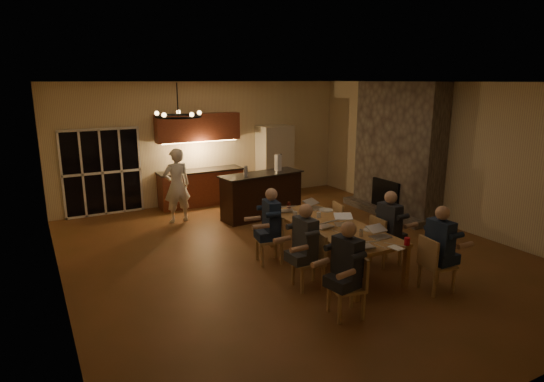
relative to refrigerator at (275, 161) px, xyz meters
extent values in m
plane|color=brown|center=(-1.90, -4.15, -1.00)|extent=(9.00, 9.00, 0.00)
cube|color=beige|center=(-1.90, 0.37, 0.60)|extent=(8.00, 0.04, 3.20)
cube|color=beige|center=(-5.92, -4.15, 0.60)|extent=(0.04, 9.00, 3.20)
cube|color=beige|center=(2.12, -4.15, 0.60)|extent=(0.04, 9.00, 3.20)
cube|color=white|center=(-1.90, -4.15, 2.22)|extent=(8.00, 9.00, 0.04)
cube|color=black|center=(-4.60, 0.32, 0.05)|extent=(1.86, 0.08, 2.10)
cube|color=#6E6556|center=(1.80, -2.95, 0.60)|extent=(0.58, 2.50, 3.20)
cube|color=beige|center=(0.00, 0.00, 0.00)|extent=(0.90, 0.68, 2.00)
cube|color=#B58B48|center=(-1.58, -4.93, -0.62)|extent=(1.10, 2.76, 0.75)
cube|color=black|center=(-1.32, -1.73, -0.46)|extent=(2.12, 0.91, 1.08)
imported|color=white|center=(-3.20, -1.11, -0.13)|extent=(0.66, 0.45, 1.73)
torus|color=black|center=(-4.28, -4.99, 1.75)|extent=(0.64, 0.64, 0.03)
cylinder|color=silver|center=(-1.63, -5.45, -0.20)|extent=(0.09, 0.09, 0.10)
cylinder|color=silver|center=(-1.53, -4.44, -0.20)|extent=(0.08, 0.08, 0.10)
cylinder|color=silver|center=(-1.89, -4.19, -0.20)|extent=(0.08, 0.08, 0.10)
cylinder|color=red|center=(-1.15, -6.30, -0.19)|extent=(0.09, 0.09, 0.12)
cylinder|color=red|center=(-2.00, -4.53, -0.19)|extent=(0.09, 0.09, 0.12)
cylinder|color=#B2B2B7|center=(-1.52, -5.65, -0.19)|extent=(0.06, 0.06, 0.12)
cylinder|color=#3F0F0C|center=(-1.67, -3.61, -0.19)|extent=(0.07, 0.07, 0.12)
cylinder|color=silver|center=(-1.19, -5.48, -0.24)|extent=(0.22, 0.22, 0.02)
cylinder|color=silver|center=(-1.90, -5.80, -0.24)|extent=(0.28, 0.28, 0.02)
cylinder|color=silver|center=(-1.14, -4.13, -0.24)|extent=(0.28, 0.28, 0.02)
cube|color=white|center=(-1.40, -6.33, -0.24)|extent=(0.17, 0.23, 0.01)
cylinder|color=#99999E|center=(-1.79, -1.87, 0.20)|extent=(0.09, 0.09, 0.24)
cube|color=silver|center=(-0.81, -1.64, 0.28)|extent=(0.14, 0.14, 0.40)
camera|label=1|loc=(-6.17, -11.11, 2.24)|focal=30.00mm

